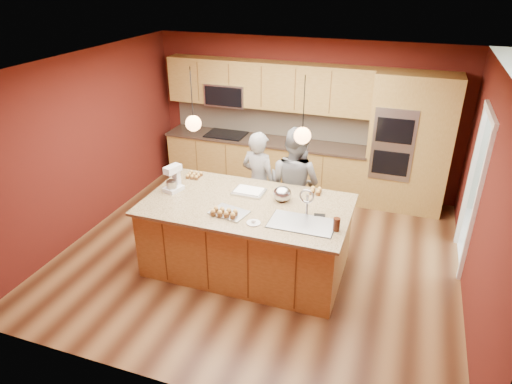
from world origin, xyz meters
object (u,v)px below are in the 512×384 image
at_px(person_right, 294,184).
at_px(island, 248,235).
at_px(person_left, 259,183).
at_px(stand_mixer, 173,180).
at_px(mixing_bowl, 282,194).

bearing_deg(person_right, island, 89.46).
xyz_separation_m(person_left, stand_mixer, (-0.91, -0.96, 0.33)).
height_order(person_right, stand_mixer, person_right).
relative_size(island, stand_mixer, 7.45).
height_order(person_left, stand_mixer, person_left).
height_order(island, person_right, person_right).
distance_m(person_left, person_right, 0.56).
distance_m(island, stand_mixer, 1.27).
bearing_deg(stand_mixer, mixing_bowl, 23.74).
xyz_separation_m(person_left, mixing_bowl, (0.59, -0.77, 0.27)).
relative_size(stand_mixer, mixing_bowl, 1.48).
distance_m(person_left, stand_mixer, 1.36).
xyz_separation_m(island, person_left, (-0.19, 1.01, 0.31)).
distance_m(stand_mixer, mixing_bowl, 1.51).
height_order(person_right, mixing_bowl, person_right).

